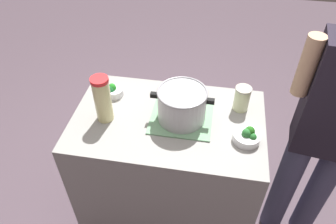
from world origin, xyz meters
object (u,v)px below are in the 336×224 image
Objects in this scene: cooking_pot at (182,104)px; broccoli_bowl_center at (247,136)px; broccoli_bowl_front at (113,91)px; mason_jar at (242,98)px; lemonade_pitcher at (103,99)px; person_cook at (328,133)px.

cooking_pot reaches higher than broccoli_bowl_center.
broccoli_bowl_center is at bearing -16.95° from broccoli_bowl_front.
broccoli_bowl_front is 0.78m from broccoli_bowl_center.
broccoli_bowl_center reaches higher than broccoli_bowl_front.
mason_jar is 0.24m from broccoli_bowl_center.
cooking_pot reaches higher than mason_jar.
broccoli_bowl_center is (0.75, -0.23, -0.00)m from broccoli_bowl_front.
lemonade_pitcher is at bearing 177.19° from broccoli_bowl_center.
lemonade_pitcher reaches higher than cooking_pot.
broccoli_bowl_center is at bearing -2.81° from lemonade_pitcher.
broccoli_bowl_front is 0.06× the size of person_cook.
mason_jar is at bearing 0.49° from broccoli_bowl_front.
broccoli_bowl_center is (0.34, -0.10, -0.07)m from cooking_pot.
broccoli_bowl_center is 0.08× the size of person_cook.
cooking_pot is at bearing -156.11° from mason_jar.
broccoli_bowl_front is at bearing 163.05° from broccoli_bowl_center.
lemonade_pitcher is 1.93× the size of broccoli_bowl_center.
mason_jar is at bearing 169.66° from person_cook.
mason_jar is at bearing 98.09° from broccoli_bowl_center.
mason_jar is at bearing 23.89° from cooking_pot.
broccoli_bowl_center is 0.45m from person_cook.
person_cook is at bearing -10.34° from mason_jar.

